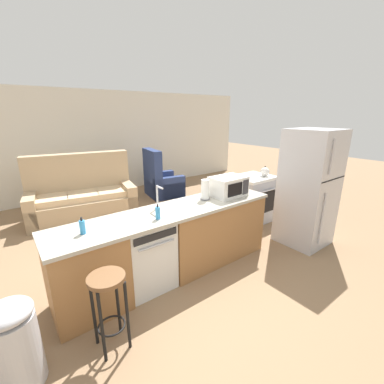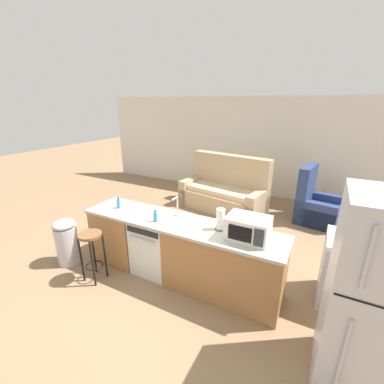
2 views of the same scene
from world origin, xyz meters
name	(u,v)px [view 2 (image 2 of 2)]	position (x,y,z in m)	size (l,w,h in m)	color
ground_plane	(171,273)	(0.00, 0.00, 0.00)	(24.00, 24.00, 0.00)	#896B4C
wall_back	(264,148)	(0.30, 4.20, 1.30)	(10.00, 0.06, 2.60)	silver
kitchen_counter	(184,254)	(0.24, 0.00, 0.42)	(2.94, 0.66, 0.90)	#9E6B3D
dishwasher	(156,245)	(-0.25, 0.00, 0.42)	(0.58, 0.61, 0.84)	silver
stove_range	(355,274)	(2.35, 0.55, 0.45)	(0.76, 0.68, 0.90)	#A8AAB2
refrigerator	(376,302)	(2.35, -0.55, 0.91)	(0.72, 0.73, 1.83)	#B7B7BC
microwave	(248,228)	(1.12, 0.00, 1.04)	(0.50, 0.37, 0.28)	white
sink_faucet	(177,208)	(0.04, 0.15, 1.03)	(0.07, 0.18, 0.30)	silver
paper_towel_roll	(220,219)	(0.74, 0.06, 1.04)	(0.14, 0.14, 0.28)	#4C4C51
soap_bottle	(155,217)	(-0.13, -0.14, 0.97)	(0.06, 0.06, 0.18)	#338CCC
dish_soap_bottle	(119,204)	(-0.91, -0.01, 0.97)	(0.06, 0.06, 0.18)	#338CCC
bar_stool	(92,247)	(-0.91, -0.61, 0.54)	(0.32, 0.32, 0.74)	brown
trash_bin	(67,241)	(-1.61, -0.50, 0.38)	(0.35, 0.35, 0.74)	#B7B7BC
couch	(225,192)	(-0.22, 2.81, 0.39)	(2.13, 1.23, 1.27)	tan
armchair	(314,206)	(1.74, 3.00, 0.35)	(0.92, 0.96, 1.20)	navy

